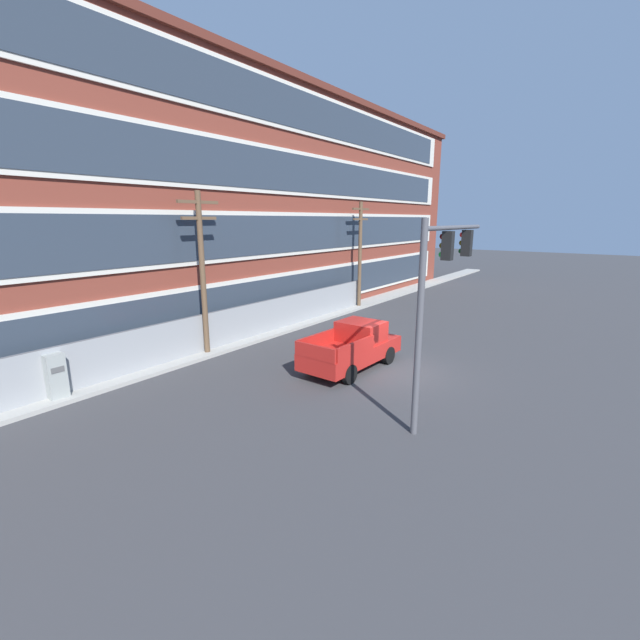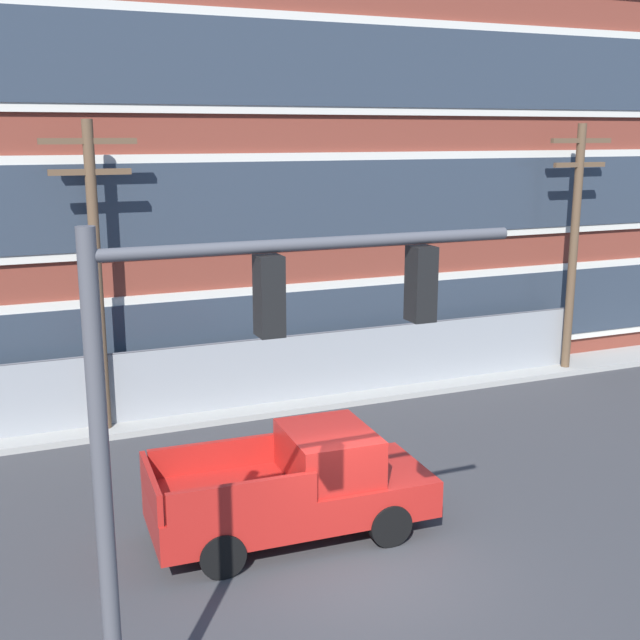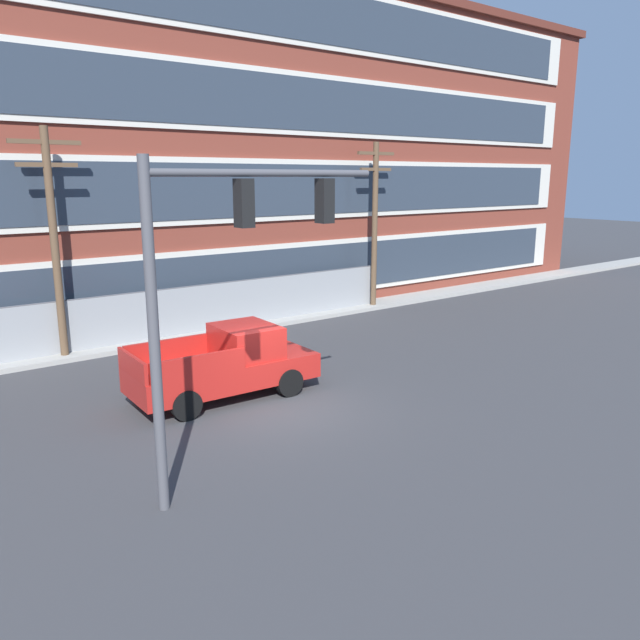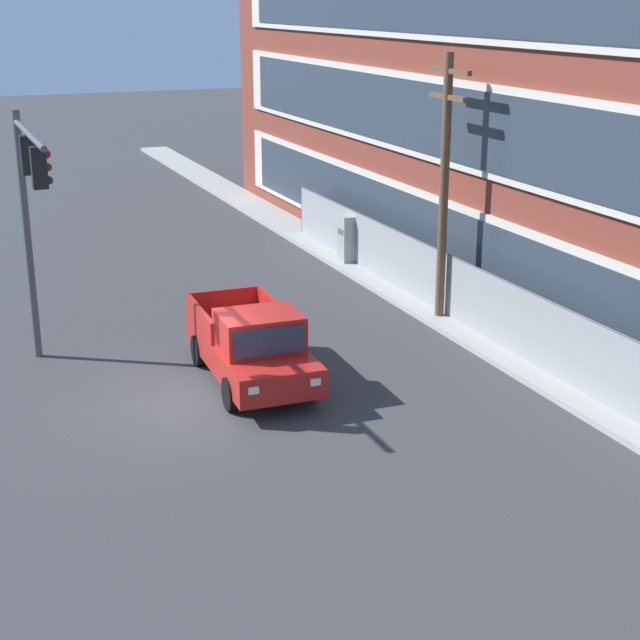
{
  "view_description": "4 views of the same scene",
  "coord_description": "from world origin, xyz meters",
  "px_view_note": "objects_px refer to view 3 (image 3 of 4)",
  "views": [
    {
      "loc": [
        -16.03,
        -7.61,
        6.39
      ],
      "look_at": [
        -1.86,
        2.66,
        2.27
      ],
      "focal_mm": 24.0,
      "sensor_mm": 36.0,
      "label": 1
    },
    {
      "loc": [
        -5.53,
        -11.09,
        7.34
      ],
      "look_at": [
        0.99,
        4.62,
        3.35
      ],
      "focal_mm": 45.0,
      "sensor_mm": 36.0,
      "label": 2
    },
    {
      "loc": [
        -8.81,
        -13.1,
        6.06
      ],
      "look_at": [
        2.7,
        1.84,
        1.73
      ],
      "focal_mm": 35.0,
      "sensor_mm": 36.0,
      "label": 3
    },
    {
      "loc": [
        20.71,
        -5.4,
        9.04
      ],
      "look_at": [
        1.13,
        2.77,
        2.04
      ],
      "focal_mm": 55.0,
      "sensor_mm": 36.0,
      "label": 4
    }
  ],
  "objects_px": {
    "traffic_signal_mast": "(221,262)",
    "utility_pole_midblock": "(375,219)",
    "pedestrian_near_cabinet": "(155,316)",
    "pickup_truck_red": "(227,365)",
    "utility_pole_near_corner": "(54,235)"
  },
  "relations": [
    {
      "from": "pickup_truck_red",
      "to": "pedestrian_near_cabinet",
      "type": "distance_m",
      "value": 7.16
    },
    {
      "from": "traffic_signal_mast",
      "to": "utility_pole_midblock",
      "type": "bearing_deg",
      "value": 38.45
    },
    {
      "from": "utility_pole_midblock",
      "to": "pedestrian_near_cabinet",
      "type": "bearing_deg",
      "value": 177.28
    },
    {
      "from": "utility_pole_midblock",
      "to": "pedestrian_near_cabinet",
      "type": "height_order",
      "value": "utility_pole_midblock"
    },
    {
      "from": "traffic_signal_mast",
      "to": "pickup_truck_red",
      "type": "distance_m",
      "value": 6.42
    },
    {
      "from": "traffic_signal_mast",
      "to": "pedestrian_near_cabinet",
      "type": "height_order",
      "value": "traffic_signal_mast"
    },
    {
      "from": "pedestrian_near_cabinet",
      "to": "utility_pole_near_corner",
      "type": "bearing_deg",
      "value": -172.62
    },
    {
      "from": "pickup_truck_red",
      "to": "utility_pole_near_corner",
      "type": "relative_size",
      "value": 0.69
    },
    {
      "from": "pickup_truck_red",
      "to": "traffic_signal_mast",
      "type": "bearing_deg",
      "value": -119.31
    },
    {
      "from": "pickup_truck_red",
      "to": "utility_pole_near_corner",
      "type": "bearing_deg",
      "value": 111.13
    },
    {
      "from": "utility_pole_near_corner",
      "to": "utility_pole_midblock",
      "type": "bearing_deg",
      "value": -0.24
    },
    {
      "from": "pedestrian_near_cabinet",
      "to": "utility_pole_midblock",
      "type": "bearing_deg",
      "value": -2.72
    },
    {
      "from": "utility_pole_near_corner",
      "to": "utility_pole_midblock",
      "type": "xyz_separation_m",
      "value": [
        14.12,
        -0.06,
        -0.04
      ]
    },
    {
      "from": "pedestrian_near_cabinet",
      "to": "traffic_signal_mast",
      "type": "bearing_deg",
      "value": -106.55
    },
    {
      "from": "traffic_signal_mast",
      "to": "pedestrian_near_cabinet",
      "type": "bearing_deg",
      "value": 73.45
    }
  ]
}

